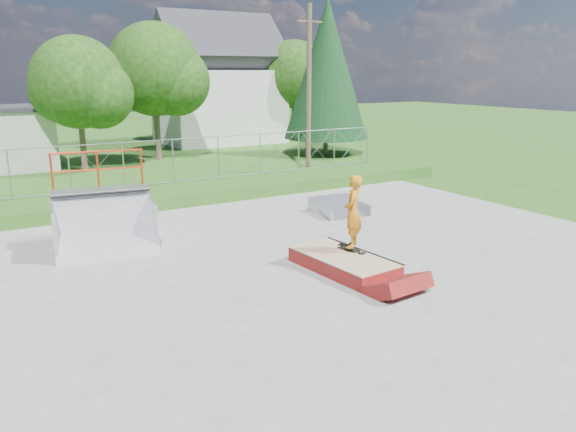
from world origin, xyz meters
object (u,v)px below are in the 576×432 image
at_px(grind_box, 343,263).
at_px(skater, 353,214).
at_px(quarter_pipe, 103,204).
at_px(flat_bank_ramp, 340,207).

xyz_separation_m(grind_box, skater, (0.41, 0.19, 1.19)).
relative_size(quarter_pipe, flat_bank_ramp, 1.54).
bearing_deg(flat_bank_ramp, quarter_pipe, -174.72).
relative_size(grind_box, skater, 1.60).
bearing_deg(flat_bank_ramp, grind_box, -119.97).
distance_m(grind_box, skater, 1.27).
bearing_deg(flat_bank_ramp, skater, -117.64).
distance_m(quarter_pipe, flat_bank_ramp, 8.21).
bearing_deg(grind_box, quarter_pipe, 129.73).
bearing_deg(quarter_pipe, flat_bank_ramp, 8.62).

